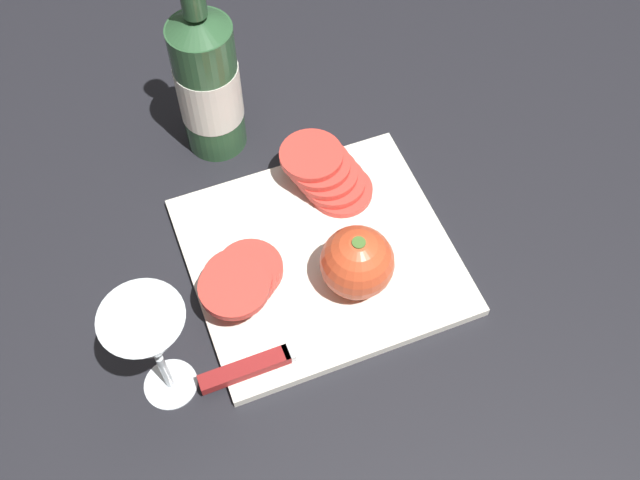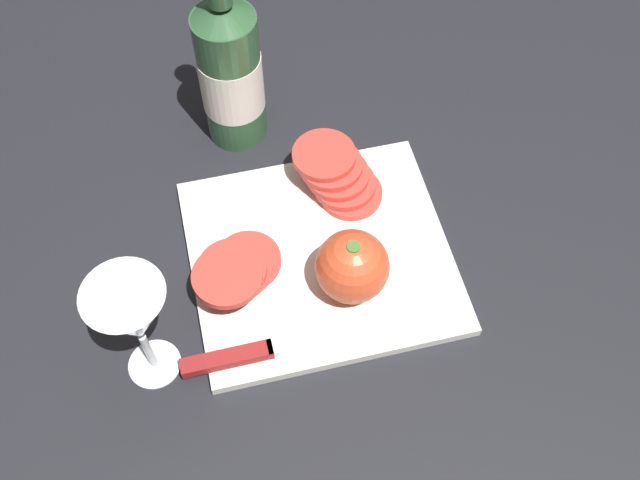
% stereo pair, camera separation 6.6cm
% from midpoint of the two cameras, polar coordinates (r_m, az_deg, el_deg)
% --- Properties ---
extents(ground_plane, '(3.00, 3.00, 0.00)m').
position_cam_midpoint_polar(ground_plane, '(0.94, 1.34, -2.64)').
color(ground_plane, black).
extents(cutting_board, '(0.32, 0.30, 0.01)m').
position_cam_midpoint_polar(cutting_board, '(0.94, 2.01, -1.31)').
color(cutting_board, silver).
rests_on(cutting_board, ground_plane).
extents(wine_bottle, '(0.08, 0.08, 0.32)m').
position_cam_midpoint_polar(wine_bottle, '(0.99, -4.92, 12.58)').
color(wine_bottle, '#2D5633').
rests_on(wine_bottle, ground_plane).
extents(wine_glass, '(0.09, 0.09, 0.17)m').
position_cam_midpoint_polar(wine_glass, '(0.79, -11.72, -6.05)').
color(wine_glass, silver).
rests_on(wine_glass, ground_plane).
extents(whole_tomato, '(0.09, 0.09, 0.09)m').
position_cam_midpoint_polar(whole_tomato, '(0.88, 4.63, -2.16)').
color(whole_tomato, '#DB4C28').
rests_on(whole_tomato, cutting_board).
extents(knife, '(0.27, 0.02, 0.01)m').
position_cam_midpoint_polar(knife, '(0.87, -2.99, -8.76)').
color(knife, silver).
rests_on(knife, cutting_board).
extents(tomato_slice_stack_near, '(0.11, 0.12, 0.05)m').
position_cam_midpoint_polar(tomato_slice_stack_near, '(0.90, -4.20, -2.29)').
color(tomato_slice_stack_near, '#D63D33').
rests_on(tomato_slice_stack_near, cutting_board).
extents(tomato_slice_stack_far, '(0.11, 0.12, 0.05)m').
position_cam_midpoint_polar(tomato_slice_stack_far, '(0.98, 3.28, 4.92)').
color(tomato_slice_stack_far, '#D63D33').
rests_on(tomato_slice_stack_far, cutting_board).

